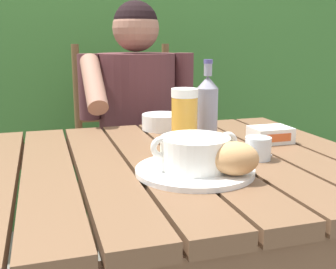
% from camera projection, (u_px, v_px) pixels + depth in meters
% --- Properties ---
extents(dining_table, '(1.13, 0.88, 0.73)m').
position_uv_depth(dining_table, '(152.00, 196.00, 1.08)').
color(dining_table, brown).
rests_on(dining_table, ground_plane).
extents(hedge_backdrop, '(3.38, 0.91, 2.28)m').
position_uv_depth(hedge_backdrop, '(98.00, 46.00, 2.54)').
color(hedge_backdrop, '#3A6D2F').
rests_on(hedge_backdrop, ground_plane).
extents(chair_near_diner, '(0.48, 0.47, 1.01)m').
position_uv_depth(chair_near_diner, '(130.00, 155.00, 1.97)').
color(chair_near_diner, brown).
rests_on(chair_near_diner, ground_plane).
extents(person_eating, '(0.48, 0.47, 1.18)m').
position_uv_depth(person_eating, '(139.00, 121.00, 1.73)').
color(person_eating, '#542B2E').
rests_on(person_eating, ground_plane).
extents(serving_plate, '(0.27, 0.27, 0.01)m').
position_uv_depth(serving_plate, '(195.00, 170.00, 0.95)').
color(serving_plate, white).
rests_on(serving_plate, dining_table).
extents(soup_bowl, '(0.21, 0.16, 0.08)m').
position_uv_depth(soup_bowl, '(195.00, 152.00, 0.94)').
color(soup_bowl, white).
rests_on(soup_bowl, serving_plate).
extents(bread_roll, '(0.13, 0.11, 0.07)m').
position_uv_depth(bread_roll, '(235.00, 159.00, 0.89)').
color(bread_roll, tan).
rests_on(bread_roll, serving_plate).
extents(beer_glass, '(0.07, 0.07, 0.17)m').
position_uv_depth(beer_glass, '(184.00, 119.00, 1.15)').
color(beer_glass, gold).
rests_on(beer_glass, dining_table).
extents(beer_bottle, '(0.06, 0.06, 0.24)m').
position_uv_depth(beer_bottle, '(207.00, 108.00, 1.22)').
color(beer_bottle, gray).
rests_on(beer_bottle, dining_table).
extents(water_glass_small, '(0.07, 0.07, 0.06)m').
position_uv_depth(water_glass_small, '(258.00, 148.00, 1.05)').
color(water_glass_small, silver).
rests_on(water_glass_small, dining_table).
extents(butter_tub, '(0.12, 0.09, 0.05)m').
position_uv_depth(butter_tub, '(270.00, 135.00, 1.23)').
color(butter_tub, white).
rests_on(butter_tub, dining_table).
extents(table_knife, '(0.17, 0.05, 0.01)m').
position_uv_depth(table_knife, '(233.00, 155.00, 1.08)').
color(table_knife, silver).
rests_on(table_knife, dining_table).
extents(diner_bowl, '(0.13, 0.13, 0.05)m').
position_uv_depth(diner_bowl, '(162.00, 122.00, 1.41)').
color(diner_bowl, white).
rests_on(diner_bowl, dining_table).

